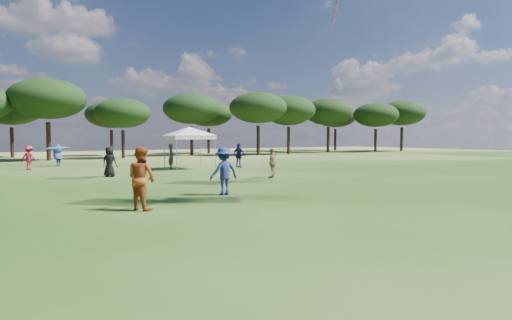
{
  "coord_description": "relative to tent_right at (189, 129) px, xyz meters",
  "views": [
    {
      "loc": [
        -2.39,
        0.62,
        2.21
      ],
      "look_at": [
        0.03,
        4.3,
        1.97
      ],
      "focal_mm": 30.0,
      "sensor_mm": 36.0,
      "label": 1
    }
  ],
  "objects": [
    {
      "name": "tent_right",
      "position": [
        0.0,
        0.0,
        0.0
      ],
      "size": [
        5.79,
        5.79,
        3.19
      ],
      "rotation": [
        0.0,
        0.0,
        -0.09
      ],
      "color": "gray",
      "rests_on": "ground"
    },
    {
      "name": "tree_line",
      "position": [
        -7.47,
        19.79,
        2.66
      ],
      "size": [
        108.78,
        17.63,
        7.77
      ],
      "color": "black",
      "rests_on": "ground"
    }
  ]
}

